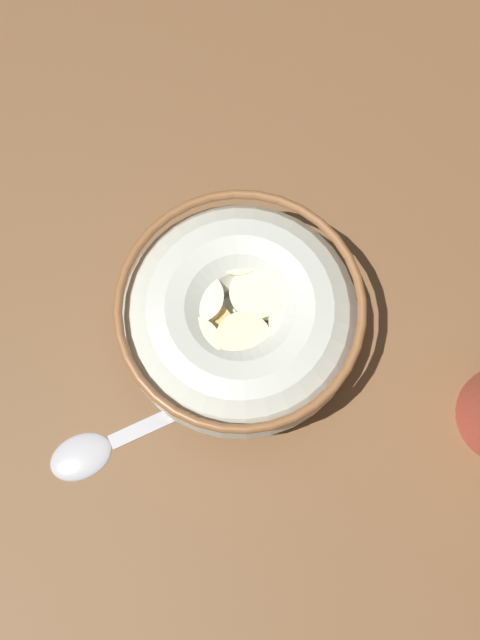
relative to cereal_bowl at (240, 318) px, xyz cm
name	(u,v)px	position (x,y,z in cm)	size (l,w,h in cm)	color
ground_plane	(240,335)	(0.01, 0.00, -4.42)	(117.76, 117.76, 2.00)	brown
cereal_bowl	(240,318)	(0.00, 0.00, 0.00)	(15.86, 15.86, 6.34)	beige
spoon	(103,446)	(3.27, -11.63, -3.07)	(3.01, 13.36, 0.80)	#B7B7BC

